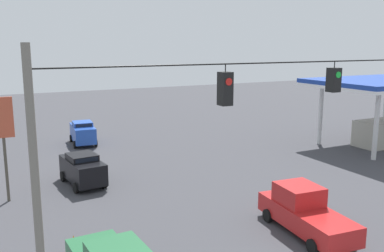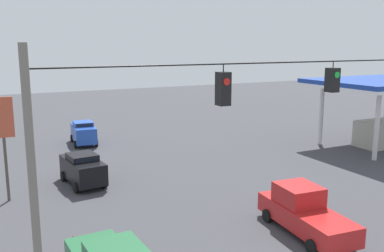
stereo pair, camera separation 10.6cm
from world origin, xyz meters
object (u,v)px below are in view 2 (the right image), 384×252
object	(u,v)px
sedan_black_withflow_far	(83,169)
pickup_truck_red_crossing_near	(304,212)
gas_station	(384,98)
overhead_signal_span	(328,147)
sedan_blue_withflow_deep	(83,132)
traffic_cone_third	(73,243)

from	to	relation	value
sedan_black_withflow_far	pickup_truck_red_crossing_near	xyz separation A→B (m)	(-7.63, 11.52, -0.04)
gas_station	overhead_signal_span	bearing A→B (deg)	35.46
sedan_blue_withflow_deep	traffic_cone_third	size ratio (longest dim) A/B	5.79
pickup_truck_red_crossing_near	traffic_cone_third	xyz separation A→B (m)	(9.98, -2.95, -0.62)
overhead_signal_span	traffic_cone_third	xyz separation A→B (m)	(6.95, -7.24, -5.01)
overhead_signal_span	sedan_blue_withflow_deep	distance (m)	27.15
overhead_signal_span	sedan_black_withflow_far	size ratio (longest dim) A/B	4.38
pickup_truck_red_crossing_near	sedan_black_withflow_far	bearing A→B (deg)	-56.48
pickup_truck_red_crossing_near	gas_station	size ratio (longest dim) A/B	0.48
overhead_signal_span	gas_station	bearing A→B (deg)	-144.54
overhead_signal_span	pickup_truck_red_crossing_near	distance (m)	6.84
overhead_signal_span	sedan_blue_withflow_deep	world-z (taller)	overhead_signal_span
gas_station	traffic_cone_third	bearing A→B (deg)	14.94
sedan_black_withflow_far	sedan_blue_withflow_deep	world-z (taller)	sedan_blue_withflow_deep
sedan_black_withflow_far	traffic_cone_third	bearing A→B (deg)	74.62
sedan_black_withflow_far	pickup_truck_red_crossing_near	distance (m)	13.81
gas_station	pickup_truck_red_crossing_near	bearing A→B (deg)	30.54
sedan_black_withflow_far	pickup_truck_red_crossing_near	size ratio (longest dim) A/B	0.75
overhead_signal_span	sedan_black_withflow_far	distance (m)	17.02
traffic_cone_third	sedan_blue_withflow_deep	bearing A→B (deg)	-104.01
pickup_truck_red_crossing_near	traffic_cone_third	world-z (taller)	pickup_truck_red_crossing_near
sedan_black_withflow_far	pickup_truck_red_crossing_near	world-z (taller)	pickup_truck_red_crossing_near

